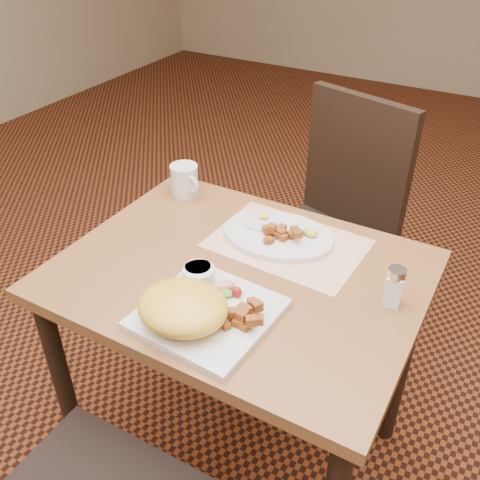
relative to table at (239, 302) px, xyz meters
name	(u,v)px	position (x,y,z in m)	size (l,w,h in m)	color
ground	(240,449)	(0.00, 0.00, -0.64)	(8.00, 8.00, 0.00)	black
table	(239,302)	(0.00, 0.00, 0.00)	(0.90, 0.70, 0.75)	#985C2F
chair_far	(333,218)	(0.01, 0.67, -0.10)	(0.52, 0.53, 0.97)	black
placemat	(287,244)	(0.06, 0.16, 0.11)	(0.40, 0.28, 0.00)	white
plate_square	(208,314)	(0.02, -0.19, 0.12)	(0.28, 0.28, 0.02)	silver
plate_oval	(278,236)	(0.02, 0.17, 0.12)	(0.30, 0.23, 0.02)	silver
hollandaise_mound	(183,307)	(-0.01, -0.24, 0.16)	(0.20, 0.18, 0.08)	yellow
ramekin	(199,275)	(-0.05, -0.11, 0.15)	(0.08, 0.08, 0.04)	silver
garnish_sq	(227,288)	(0.03, -0.11, 0.14)	(0.09, 0.06, 0.03)	#387223
fried_egg	(261,221)	(-0.04, 0.20, 0.13)	(0.10, 0.10, 0.02)	white
garnish_ov	(310,233)	(0.10, 0.21, 0.14)	(0.05, 0.04, 0.02)	#387223
salt_shaker	(394,286)	(0.37, 0.06, 0.16)	(0.05, 0.05, 0.10)	white
coffee_mug	(185,180)	(-0.34, 0.26, 0.16)	(0.11, 0.08, 0.10)	silver
home_fries_sq	(244,315)	(0.11, -0.17, 0.14)	(0.12, 0.10, 0.04)	#9B4E19
home_fries_ov	(281,233)	(0.04, 0.16, 0.14)	(0.12, 0.10, 0.04)	#9B4E19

